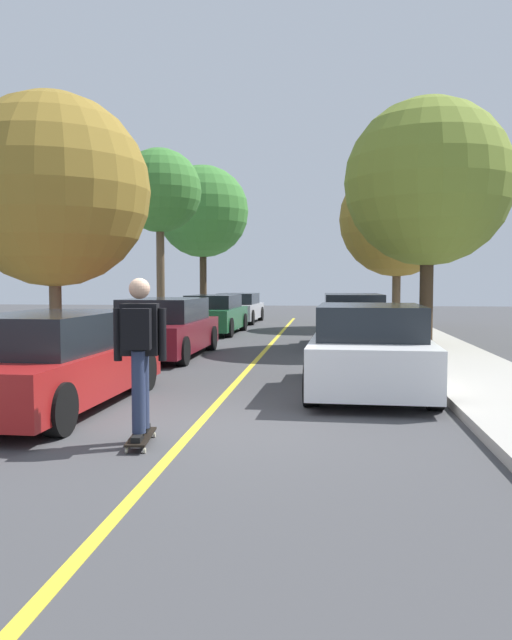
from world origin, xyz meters
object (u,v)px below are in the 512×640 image
object	(u,v)px
parked_car_right_near	(352,321)
skateboard	(141,437)
street_tree_right_near	(397,219)
parked_car_left_nearest	(51,362)
street_tree_left_far	(203,212)
street_tree_left_nearest	(53,191)
parked_car_left_far	(214,314)
fire_hydrant	(85,340)
skateboarder	(140,346)
street_tree_left_near	(160,192)
parked_car_left_near	(164,328)
street_tree_right_nearest	(428,183)
parked_car_right_nearest	(370,350)
parked_car_left_farthest	(238,308)

from	to	relation	value
parked_car_right_near	skateboard	bearing A→B (deg)	-104.30
street_tree_right_near	parked_car_left_nearest	bearing A→B (deg)	-112.08
street_tree_left_far	street_tree_left_nearest	bearing A→B (deg)	-90.00
parked_car_left_far	street_tree_right_near	distance (m)	8.11
parked_car_right_near	fire_hydrant	distance (m)	7.24
parked_car_left_far	skateboarder	xyz separation A→B (m)	(1.88, -14.95, 0.44)
street_tree_left_far	skateboard	size ratio (longest dim) A/B	8.31
street_tree_left_nearest	street_tree_left_near	world-z (taller)	street_tree_left_near
parked_car_left_near	skateboarder	world-z (taller)	skateboarder
parked_car_left_far	fire_hydrant	size ratio (longest dim) A/B	6.17
fire_hydrant	street_tree_right_nearest	bearing A→B (deg)	24.96
fire_hydrant	street_tree_left_near	bearing A→B (deg)	93.16
parked_car_right_near	street_tree_left_nearest	distance (m)	8.44
skateboard	skateboarder	xyz separation A→B (m)	(0.00, -0.03, 1.02)
street_tree_left_nearest	street_tree_left_near	xyz separation A→B (m)	(0.00, 8.76, 1.21)
parked_car_left_nearest	parked_car_right_near	distance (m)	10.02
fire_hydrant	street_tree_left_far	bearing A→B (deg)	91.63
street_tree_left_far	street_tree_right_near	size ratio (longest dim) A/B	1.14
parked_car_right_nearest	skateboard	xyz separation A→B (m)	(-2.74, -3.69, -0.61)
parked_car_left_nearest	parked_car_left_near	distance (m)	6.25
street_tree_right_nearest	fire_hydrant	distance (m)	9.75
parked_car_left_farthest	fire_hydrant	xyz separation A→B (m)	(-1.50, -14.01, -0.15)
parked_car_left_farthest	parked_car_right_near	distance (m)	11.16
parked_car_left_farthest	street_tree_left_nearest	xyz separation A→B (m)	(-1.96, -14.49, 3.13)
parked_car_left_nearest	street_tree_left_nearest	bearing A→B (deg)	113.24
parked_car_left_farthest	street_tree_left_near	size ratio (longest dim) A/B	0.72
street_tree_right_near	street_tree_left_near	bearing A→B (deg)	-161.25
parked_car_right_nearest	parked_car_left_farthest	bearing A→B (deg)	105.00
parked_car_left_far	street_tree_left_near	distance (m)	4.74
parked_car_left_far	parked_car_right_nearest	xyz separation A→B (m)	(4.62, -11.22, 0.03)
parked_car_left_near	parked_car_left_farthest	bearing A→B (deg)	90.00
parked_car_right_nearest	street_tree_left_nearest	xyz separation A→B (m)	(-6.58, 2.74, 3.07)
parked_car_left_farthest	street_tree_left_near	world-z (taller)	street_tree_left_near
street_tree_left_far	fire_hydrant	distance (m)	16.70
parked_car_left_farthest	street_tree_right_nearest	size ratio (longest dim) A/B	0.70
street_tree_left_far	fire_hydrant	bearing A→B (deg)	-88.37
parked_car_left_nearest	parked_car_left_near	world-z (taller)	parked_car_left_near
skateboard	skateboarder	bearing A→B (deg)	-83.07
parked_car_left_nearest	fire_hydrant	size ratio (longest dim) A/B	6.64
parked_car_left_nearest	street_tree_left_far	xyz separation A→B (m)	(-1.96, 21.08, 4.44)
parked_car_left_near	street_tree_right_nearest	bearing A→B (deg)	21.16
parked_car_right_near	parked_car_left_near	bearing A→B (deg)	-150.23
parked_car_left_nearest	street_tree_right_near	size ratio (longest dim) A/B	0.74
parked_car_left_near	street_tree_left_nearest	world-z (taller)	street_tree_left_nearest
street_tree_left_near	fire_hydrant	world-z (taller)	street_tree_left_near
parked_car_right_nearest	skateboard	distance (m)	4.64
street_tree_left_near	street_tree_right_nearest	size ratio (longest dim) A/B	0.97
parked_car_left_farthest	parked_car_right_near	world-z (taller)	parked_car_right_near
parked_car_left_nearest	street_tree_left_nearest	xyz separation A→B (m)	(-1.96, 4.56, 3.10)
parked_car_left_nearest	parked_car_left_near	xyz separation A→B (m)	(0.00, 6.25, 0.01)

